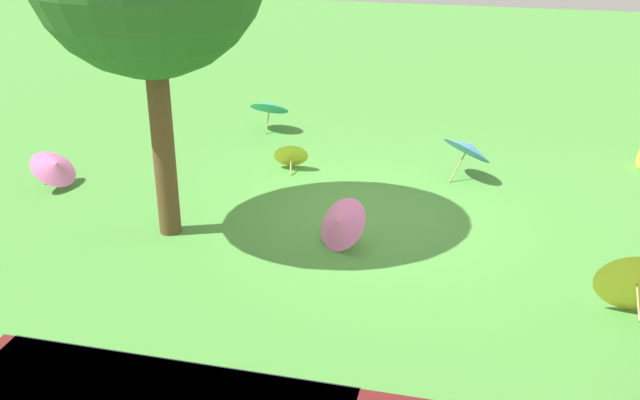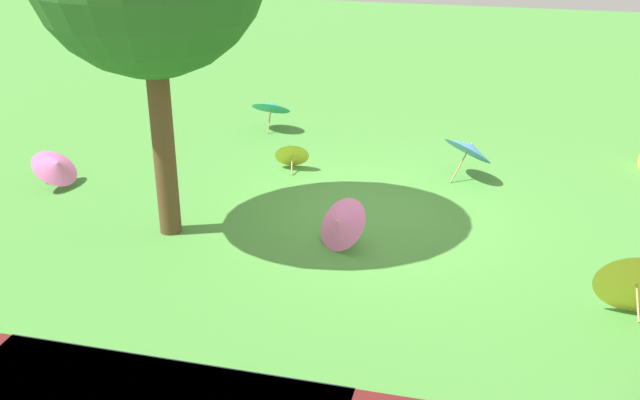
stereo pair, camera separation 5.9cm
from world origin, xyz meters
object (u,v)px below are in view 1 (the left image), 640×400
parasol_yellow_3 (291,153)px  parasol_blue_1 (469,147)px  parasol_yellow_2 (636,278)px  parasol_pink_1 (55,166)px  parasol_pink_0 (340,223)px  parasol_teal_1 (270,106)px

parasol_yellow_3 → parasol_blue_1: parasol_blue_1 is taller
parasol_yellow_2 → parasol_pink_1: bearing=-12.0°
parasol_pink_0 → parasol_teal_1: bearing=-62.3°
parasol_blue_1 → parasol_pink_0: bearing=62.5°
parasol_teal_1 → parasol_yellow_2: size_ratio=0.82×
parasol_yellow_2 → parasol_blue_1: parasol_yellow_2 is taller
parasol_teal_1 → parasol_yellow_3: (-0.97, 1.93, -0.22)m
parasol_pink_0 → parasol_pink_1: bearing=-10.8°
parasol_teal_1 → parasol_blue_1: bearing=157.0°
parasol_pink_1 → parasol_yellow_2: bearing=168.0°
parasol_yellow_2 → parasol_yellow_3: 6.17m
parasol_pink_0 → parasol_pink_1: parasol_pink_0 is taller
parasol_pink_0 → parasol_yellow_3: size_ratio=1.40×
parasol_pink_0 → parasol_yellow_3: 3.03m
parasol_pink_0 → parasol_blue_1: (-1.52, -2.93, 0.19)m
parasol_pink_1 → parasol_yellow_2: 8.68m
parasol_yellow_2 → parasol_yellow_3: size_ratio=1.40×
parasol_teal_1 → parasol_pink_1: 4.41m
parasol_yellow_2 → parasol_yellow_3: (5.05, -3.54, -0.20)m
parasol_teal_1 → parasol_yellow_3: size_ratio=1.15×
parasol_pink_0 → parasol_pink_1: 4.97m
parasol_teal_1 → parasol_pink_0: size_ratio=0.82×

